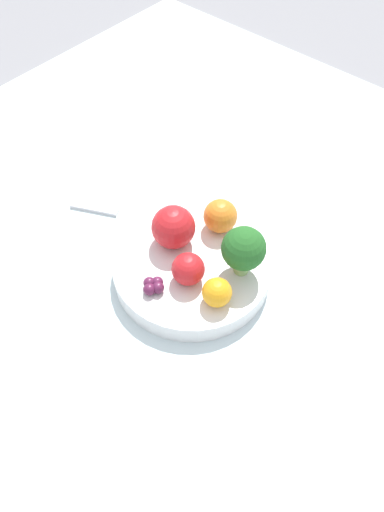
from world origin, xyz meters
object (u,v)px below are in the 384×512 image
(bowl, at_px, (192,267))
(grape_cluster, at_px, (154,286))
(apple_red, at_px, (173,227))
(spoon, at_px, (95,208))
(orange_back, at_px, (220,216))
(broccoli, at_px, (244,249))
(apple_green, at_px, (188,269))
(orange_front, at_px, (217,292))

(bowl, distance_m, grape_cluster, 0.07)
(apple_red, relative_size, spoon, 0.80)
(apple_red, relative_size, orange_back, 1.26)
(apple_red, height_order, grape_cluster, apple_red)
(grape_cluster, bearing_deg, spoon, 161.88)
(apple_red, relative_size, grape_cluster, 1.98)
(broccoli, xyz_separation_m, apple_green, (-0.05, -0.06, -0.02))
(apple_red, distance_m, spoon, 0.17)
(broccoli, distance_m, grape_cluster, 0.13)
(broccoli, relative_size, orange_back, 1.58)
(broccoli, relative_size, orange_front, 1.98)
(bowl, height_order, apple_red, apple_red)
(bowl, xyz_separation_m, broccoli, (0.06, 0.03, 0.06))
(orange_back, bearing_deg, orange_front, -52.85)
(broccoli, distance_m, apple_green, 0.08)
(bowl, height_order, spoon, bowl)
(bowl, height_order, orange_front, orange_front)
(spoon, bearing_deg, orange_back, 22.49)
(broccoli, distance_m, apple_red, 0.11)
(apple_red, relative_size, orange_front, 1.57)
(broccoli, xyz_separation_m, apple_red, (-0.10, -0.02, -0.02))
(apple_green, height_order, spoon, apple_green)
(orange_front, relative_size, spoon, 0.51)
(grape_cluster, bearing_deg, broccoli, 55.79)
(apple_green, bearing_deg, orange_back, 104.67)
(broccoli, bearing_deg, orange_back, 149.75)
(orange_back, xyz_separation_m, grape_cluster, (0.00, -0.14, -0.02))
(broccoli, bearing_deg, apple_red, -168.00)
(apple_red, xyz_separation_m, orange_front, (0.11, -0.04, -0.01))
(orange_back, height_order, grape_cluster, orange_back)
(apple_red, height_order, spoon, apple_red)
(bowl, height_order, grape_cluster, grape_cluster)
(orange_front, bearing_deg, apple_green, 177.68)
(apple_green, relative_size, spoon, 0.58)
(apple_green, distance_m, orange_front, 0.05)
(grape_cluster, distance_m, spoon, 0.21)
(orange_back, xyz_separation_m, spoon, (-0.19, -0.08, -0.05))
(apple_green, relative_size, orange_front, 1.14)
(orange_back, height_order, spoon, orange_back)
(bowl, xyz_separation_m, orange_back, (-0.01, 0.07, 0.04))
(orange_back, bearing_deg, spoon, -157.51)
(apple_red, distance_m, grape_cluster, 0.09)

